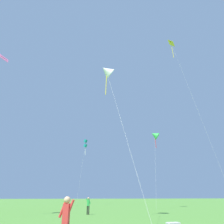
# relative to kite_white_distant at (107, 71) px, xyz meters

# --- Properties ---
(kite_white_distant) EXTENTS (1.77, 9.38, 15.02)m
(kite_white_distant) POSITION_rel_kite_white_distant_xyz_m (0.00, 0.00, 0.00)
(kite_white_distant) COLOR white
(kite_white_distant) RESTS_ON ground_plane
(kite_yellow_diamond) EXTENTS (3.09, 7.02, 30.28)m
(kite_yellow_diamond) POSITION_rel_kite_white_distant_xyz_m (15.40, 10.66, 13.74)
(kite_yellow_diamond) COLOR yellow
(kite_yellow_diamond) RESTS_ON ground_plane
(kite_green_small) EXTENTS (4.07, 5.96, 12.99)m
(kite_green_small) POSITION_rel_kite_white_distant_xyz_m (12.45, 15.43, -2.08)
(kite_green_small) COLOR green
(kite_green_small) RESTS_ON ground_plane
(kite_teal_box) EXTENTS (2.25, 4.68, 14.54)m
(kite_teal_box) POSITION_rel_kite_white_distant_xyz_m (1.80, 31.24, -0.69)
(kite_teal_box) COLOR teal
(kite_teal_box) RESTS_ON ground_plane
(person_in_red_shirt) EXTENTS (0.48, 0.32, 1.58)m
(person_in_red_shirt) POSITION_rel_kite_white_distant_xyz_m (-0.94, 3.55, -13.20)
(person_in_red_shirt) COLOR black
(person_in_red_shirt) RESTS_ON ground_plane
(person_in_blue_jacket) EXTENTS (0.51, 0.28, 1.63)m
(person_in_blue_jacket) POSITION_rel_kite_white_distant_xyz_m (-3.78, -11.32, -13.17)
(person_in_blue_jacket) COLOR black
(person_in_blue_jacket) RESTS_ON ground_plane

